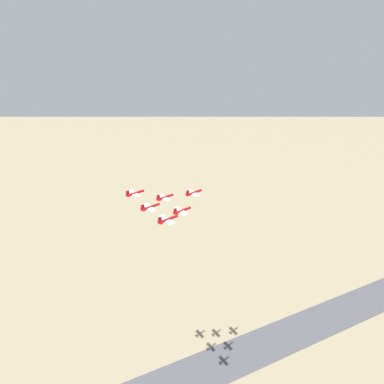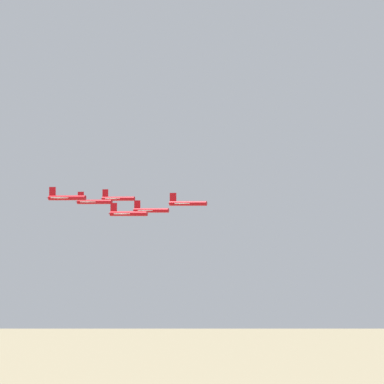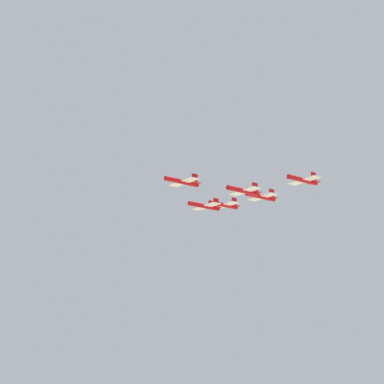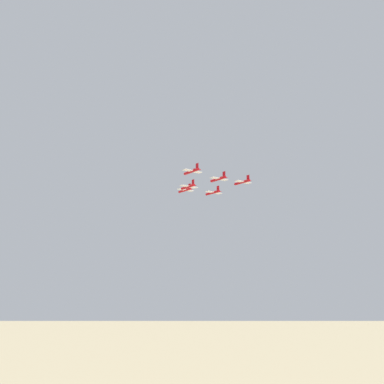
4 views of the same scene
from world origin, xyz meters
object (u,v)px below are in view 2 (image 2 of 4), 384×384
at_px(jet_3, 117,199).
at_px(jet_4, 93,202).
at_px(jet_0, 187,203).
at_px(jet_1, 150,210).
at_px(jet_2, 127,213).
at_px(jet_5, 66,198).

height_order(jet_3, jet_4, jet_3).
relative_size(jet_0, jet_1, 1.00).
distance_m(jet_0, jet_1, 15.55).
distance_m(jet_1, jet_3, 15.80).
bearing_deg(jet_2, jet_3, -150.46).
bearing_deg(jet_0, jet_3, -120.47).
height_order(jet_0, jet_4, jet_4).
relative_size(jet_1, jet_3, 1.00).
height_order(jet_2, jet_3, jet_3).
bearing_deg(jet_4, jet_5, -0.00).
relative_size(jet_0, jet_4, 1.00).
bearing_deg(jet_5, jet_4, 180.00).
bearing_deg(jet_2, jet_5, -59.53).
relative_size(jet_0, jet_5, 1.00).
distance_m(jet_0, jet_4, 26.62).
xyz_separation_m(jet_2, jet_4, (-2.42, 15.25, 3.11)).
bearing_deg(jet_3, jet_5, -0.00).
xyz_separation_m(jet_2, jet_5, (-14.50, 5.30, 3.97)).
bearing_deg(jet_5, jet_0, 120.47).
bearing_deg(jet_1, jet_3, -120.47).
height_order(jet_2, jet_5, jet_5).
relative_size(jet_1, jet_2, 1.00).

